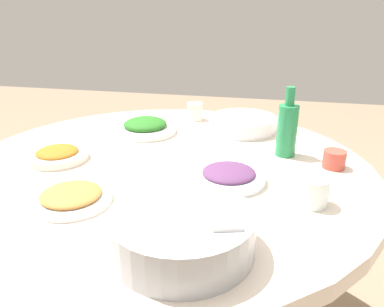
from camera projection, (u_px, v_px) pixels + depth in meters
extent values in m
cylinder|color=#99999E|center=(166.00, 263.00, 1.35)|extent=(0.11, 0.11, 0.67)
cylinder|color=beige|center=(163.00, 171.00, 1.22)|extent=(1.30, 1.30, 0.04)
cylinder|color=#B2B5BA|center=(182.00, 232.00, 0.78)|extent=(0.30, 0.30, 0.09)
ellipsoid|color=white|center=(182.00, 230.00, 0.78)|extent=(0.24, 0.24, 0.10)
cube|color=white|center=(223.00, 210.00, 0.77)|extent=(0.09, 0.16, 0.01)
cylinder|color=white|center=(243.00, 124.00, 1.51)|extent=(0.26, 0.26, 0.06)
cylinder|color=#33120C|center=(243.00, 125.00, 1.51)|extent=(0.23, 0.23, 0.04)
cylinder|color=silver|center=(244.00, 119.00, 1.50)|extent=(0.24, 0.18, 0.01)
cylinder|color=white|center=(72.00, 199.00, 0.98)|extent=(0.21, 0.21, 0.02)
ellipsoid|color=#BA7736|center=(71.00, 194.00, 0.98)|extent=(0.15, 0.15, 0.03)
cylinder|color=silver|center=(58.00, 156.00, 1.24)|extent=(0.19, 0.19, 0.02)
ellipsoid|color=#A3611B|center=(57.00, 152.00, 1.24)|extent=(0.13, 0.13, 0.03)
cylinder|color=white|center=(145.00, 130.00, 1.49)|extent=(0.24, 0.24, 0.03)
ellipsoid|color=#25661F|center=(145.00, 124.00, 1.48)|extent=(0.17, 0.17, 0.05)
cylinder|color=silver|center=(229.00, 178.00, 1.09)|extent=(0.21, 0.21, 0.02)
ellipsoid|color=#583058|center=(229.00, 173.00, 1.09)|extent=(0.15, 0.15, 0.03)
cylinder|color=#24854B|center=(287.00, 131.00, 1.25)|extent=(0.07, 0.07, 0.17)
cylinder|color=#24854B|center=(290.00, 96.00, 1.21)|extent=(0.03, 0.03, 0.06)
cylinder|color=#C14739|center=(334.00, 159.00, 1.18)|extent=(0.07, 0.07, 0.06)
cylinder|color=silver|center=(194.00, 111.00, 1.65)|extent=(0.07, 0.07, 0.07)
cylinder|color=white|center=(313.00, 191.00, 0.96)|extent=(0.08, 0.08, 0.07)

